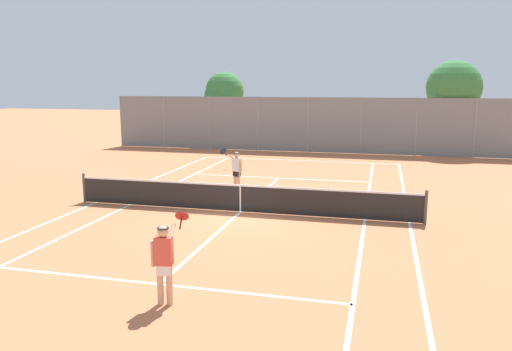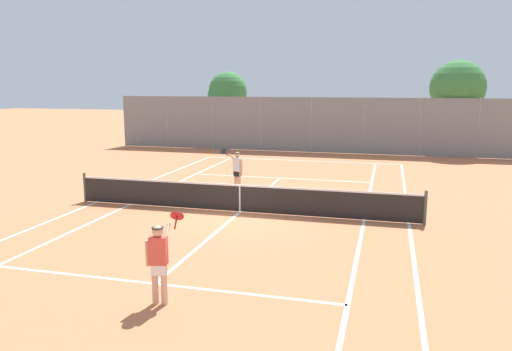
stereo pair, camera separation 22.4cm
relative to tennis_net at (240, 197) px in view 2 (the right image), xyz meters
name	(u,v)px [view 2 (the right image)]	position (x,y,z in m)	size (l,w,h in m)	color
ground_plane	(240,212)	(0.00, 0.00, -0.51)	(120.00, 120.00, 0.00)	#C67047
court_line_markings	(240,212)	(0.00, 0.00, -0.51)	(11.10, 23.90, 0.01)	silver
tennis_net	(240,197)	(0.00, 0.00, 0.00)	(12.00, 0.10, 1.07)	#474C47
player_near_side	(159,259)	(0.55, -7.27, 0.42)	(0.58, 0.81, 1.77)	#D8A884
player_far_left	(237,169)	(-1.07, 3.16, 0.42)	(0.86, 0.67, 1.77)	#D8A884
loose_tennis_ball_1	(227,170)	(-3.04, 7.80, -0.48)	(0.07, 0.07, 0.07)	#D1DB33
back_fence	(311,125)	(0.00, 15.51, 1.23)	(26.16, 0.08, 3.49)	gray
tree_behind_left	(226,92)	(-6.44, 18.09, 3.18)	(2.69, 2.69, 5.14)	brown
tree_behind_right	(457,89)	(8.65, 17.21, 3.49)	(3.29, 3.29, 5.71)	brown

